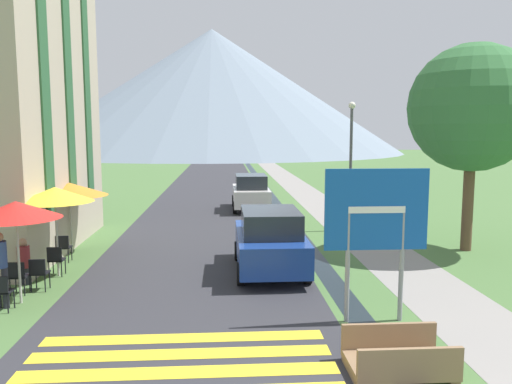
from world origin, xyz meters
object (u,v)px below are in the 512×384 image
at_px(cafe_chair_nearest, 1,290).
at_px(cafe_umbrella_front_red, 16,210).
at_px(cafe_umbrella_rear_orange, 69,189).
at_px(parked_car_near, 270,241).
at_px(road_sign, 376,221).
at_px(cafe_chair_far_right, 63,246).
at_px(tree_by_path, 473,108).
at_px(cafe_umbrella_middle_yellow, 55,195).
at_px(streetlamp, 351,155).
at_px(cafe_chair_near_right, 18,275).
at_px(cafe_chair_middle, 56,258).
at_px(parked_car_far, 251,192).
at_px(cafe_chair_near_left, 39,271).
at_px(footbridge, 398,359).
at_px(person_seated_near, 24,259).
at_px(person_standing_terrace, 0,264).

distance_m(cafe_chair_nearest, cafe_umbrella_front_red, 1.81).
bearing_deg(cafe_umbrella_rear_orange, parked_car_near, -23.00).
xyz_separation_m(road_sign, cafe_chair_far_right, (-8.12, 5.35, -1.65)).
bearing_deg(parked_car_near, tree_by_path, 17.40).
distance_m(cafe_chair_far_right, cafe_umbrella_front_red, 4.08).
xyz_separation_m(cafe_umbrella_middle_yellow, cafe_umbrella_rear_orange, (-0.45, 2.77, -0.17)).
distance_m(cafe_umbrella_middle_yellow, streetlamp, 11.36).
height_order(cafe_umbrella_front_red, tree_by_path, tree_by_path).
bearing_deg(cafe_chair_far_right, cafe_chair_near_right, -101.37).
height_order(cafe_chair_middle, cafe_umbrella_rear_orange, cafe_umbrella_rear_orange).
bearing_deg(cafe_chair_near_right, parked_car_far, 60.79).
distance_m(cafe_chair_near_left, cafe_umbrella_middle_yellow, 2.23).
distance_m(road_sign, footbridge, 2.98).
distance_m(parked_car_near, tree_by_path, 8.19).
xyz_separation_m(parked_car_near, person_seated_near, (-6.57, -0.80, -0.22)).
bearing_deg(person_standing_terrace, cafe_chair_near_right, 89.96).
bearing_deg(footbridge, parked_car_near, 104.55).
height_order(parked_car_far, person_seated_near, parked_car_far).
bearing_deg(cafe_chair_nearest, cafe_chair_far_right, 83.39).
height_order(cafe_chair_near_right, cafe_chair_near_left, same).
height_order(road_sign, streetlamp, streetlamp).
relative_size(footbridge, cafe_chair_near_right, 2.00).
bearing_deg(person_seated_near, footbridge, -33.26).
bearing_deg(cafe_umbrella_front_red, cafe_chair_near_left, 82.30).
bearing_deg(streetlamp, parked_car_far, 123.61).
bearing_deg(cafe_umbrella_middle_yellow, cafe_umbrella_front_red, -94.09).
xyz_separation_m(parked_car_far, cafe_chair_nearest, (-6.35, -14.21, -0.40)).
height_order(cafe_chair_near_right, cafe_umbrella_middle_yellow, cafe_umbrella_middle_yellow).
relative_size(cafe_chair_near_left, cafe_umbrella_rear_orange, 0.34).
bearing_deg(cafe_chair_near_left, road_sign, -36.33).
bearing_deg(cafe_chair_nearest, streetlamp, 34.22).
bearing_deg(cafe_chair_near_left, tree_by_path, -3.07).
xyz_separation_m(parked_car_near, cafe_umbrella_rear_orange, (-6.39, 2.71, 1.21)).
xyz_separation_m(footbridge, tree_by_path, (5.30, 8.33, 4.54)).
bearing_deg(cafe_umbrella_middle_yellow, cafe_umbrella_rear_orange, 99.16).
distance_m(cafe_umbrella_rear_orange, streetlamp, 10.66).
height_order(footbridge, cafe_chair_near_right, cafe_chair_near_right).
relative_size(cafe_chair_near_left, cafe_chair_nearest, 1.00).
relative_size(parked_car_near, cafe_chair_nearest, 4.80).
height_order(cafe_umbrella_middle_yellow, person_seated_near, cafe_umbrella_middle_yellow).
relative_size(footbridge, cafe_chair_near_left, 2.00).
bearing_deg(cafe_chair_middle, road_sign, -50.38).
relative_size(parked_car_far, person_seated_near, 3.20).
xyz_separation_m(cafe_chair_near_left, person_standing_terrace, (-0.41, -1.19, 0.52)).
distance_m(cafe_chair_far_right, person_seated_near, 2.26).
relative_size(cafe_umbrella_middle_yellow, tree_by_path, 0.36).
xyz_separation_m(cafe_chair_middle, person_seated_near, (-0.59, -0.71, 0.18)).
bearing_deg(footbridge, cafe_umbrella_rear_orange, 131.98).
distance_m(cafe_chair_far_right, streetlamp, 11.24).
relative_size(footbridge, parked_car_near, 0.42).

